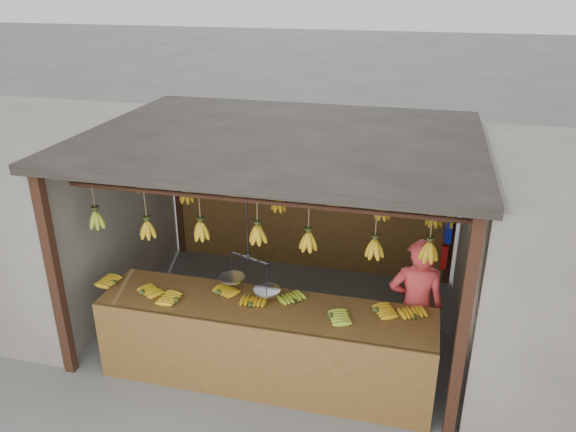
# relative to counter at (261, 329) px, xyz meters

# --- Properties ---
(ground) EXTENTS (80.00, 80.00, 0.00)m
(ground) POSITION_rel_counter_xyz_m (-0.11, 1.23, -0.71)
(ground) COLOR #5B5B57
(stall) EXTENTS (4.30, 3.30, 2.40)m
(stall) POSITION_rel_counter_xyz_m (-0.11, 1.56, 1.26)
(stall) COLOR black
(stall) RESTS_ON ground
(neighbor_left) EXTENTS (3.00, 3.00, 2.30)m
(neighbor_left) POSITION_rel_counter_xyz_m (-3.71, 1.23, 0.44)
(neighbor_left) COLOR slate
(neighbor_left) RESTS_ON ground
(counter) EXTENTS (3.56, 0.79, 0.96)m
(counter) POSITION_rel_counter_xyz_m (0.00, 0.00, 0.00)
(counter) COLOR brown
(counter) RESTS_ON ground
(hanging_bananas) EXTENTS (3.63, 2.22, 0.39)m
(hanging_bananas) POSITION_rel_counter_xyz_m (-0.11, 1.22, 0.91)
(hanging_bananas) COLOR #92A523
(hanging_bananas) RESTS_ON ground
(balance_scale) EXTENTS (0.69, 0.42, 0.94)m
(balance_scale) POSITION_rel_counter_xyz_m (-0.19, 0.23, 0.42)
(balance_scale) COLOR black
(balance_scale) RESTS_ON ground
(vendor) EXTENTS (0.61, 0.43, 1.59)m
(vendor) POSITION_rel_counter_xyz_m (1.49, 0.63, 0.09)
(vendor) COLOR #BF3333
(vendor) RESTS_ON ground
(bag_bundles) EXTENTS (0.08, 0.26, 1.31)m
(bag_bundles) POSITION_rel_counter_xyz_m (1.83, 2.58, 0.28)
(bag_bundles) COLOR #199926
(bag_bundles) RESTS_ON ground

